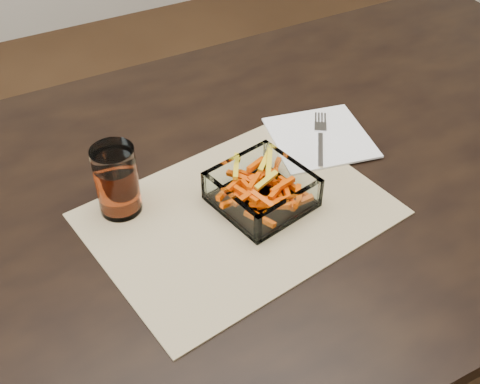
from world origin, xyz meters
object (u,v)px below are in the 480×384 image
tumbler (117,182)px  glass_bowl (262,192)px  fork (320,136)px  dining_table (276,207)px

tumbler → glass_bowl: bearing=-24.4°
glass_bowl → tumbler: 0.23m
fork → glass_bowl: bearing=-117.7°
tumbler → dining_table: bearing=-6.7°
dining_table → fork: size_ratio=11.06×
glass_bowl → fork: 0.20m
fork → tumbler: bearing=-145.6°
dining_table → glass_bowl: (-0.07, -0.06, 0.11)m
dining_table → fork: (0.11, 0.04, 0.10)m
dining_table → glass_bowl: bearing=-138.2°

